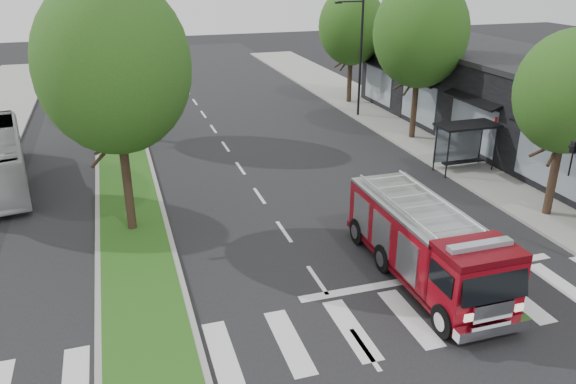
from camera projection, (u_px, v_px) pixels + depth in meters
name	position (u px, v px, depth m)	size (l,w,h in m)	color
ground	(317.00, 280.00, 19.84)	(140.00, 140.00, 0.00)	black
sidewalk_right	(462.00, 156.00, 32.09)	(5.00, 80.00, 0.15)	gray
median	(121.00, 145.00, 33.98)	(3.00, 50.00, 0.15)	gray
storefront_row	(534.00, 109.00, 32.41)	(8.00, 30.00, 5.00)	black
bus_shelter	(465.00, 134.00, 29.34)	(3.20, 1.60, 2.61)	black
tree_right_near	(570.00, 93.00, 22.68)	(4.40, 4.40, 8.05)	black
tree_right_mid	(421.00, 33.00, 32.87)	(5.60, 5.60, 9.72)	black
tree_right_far	(352.00, 26.00, 41.92)	(5.00, 5.00, 8.73)	black
tree_median_near	(114.00, 66.00, 20.83)	(5.80, 5.80, 10.16)	black
tree_median_far	(108.00, 32.00, 33.28)	(5.60, 5.60, 9.72)	black
streetlight_right_far	(359.00, 54.00, 38.60)	(2.11, 0.20, 8.00)	black
fire_engine	(425.00, 244.00, 19.49)	(2.52, 8.17, 2.83)	#50040B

